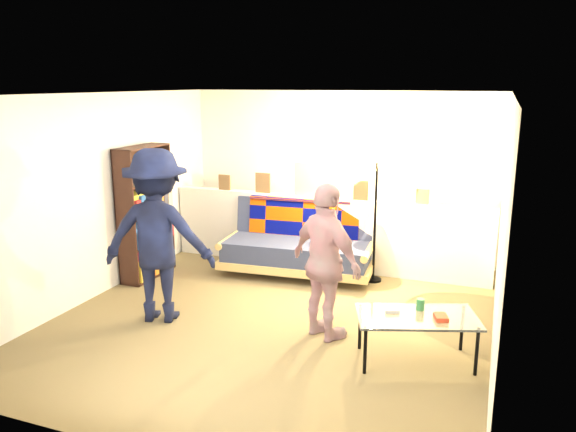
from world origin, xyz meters
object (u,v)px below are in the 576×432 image
Objects in this scene: floor_lamp at (378,194)px; futon_sofa at (300,244)px; coffee_table at (418,318)px; person_right at (326,263)px; person_left at (158,236)px; bookshelf at (146,217)px.

futon_sofa is at bearing -176.76° from floor_lamp.
coffee_table is 0.77× the size of person_right.
bookshelf is at bearing -64.90° from person_left.
coffee_table is 2.79m from person_left.
futon_sofa is 2.02m from person_right.
bookshelf is at bearing -155.71° from futon_sofa.
coffee_table is at bearing -159.63° from person_right.
bookshelf is at bearing 162.99° from coffee_table.
coffee_table is 2.29m from floor_lamp.
person_right reaches higher than coffee_table.
coffee_table is 0.75× the size of floor_lamp.
bookshelf reaches higher than floor_lamp.
person_left reaches higher than futon_sofa.
person_right is at bearing 168.36° from coffee_table.
coffee_table is (3.68, -1.12, -0.38)m from bookshelf.
coffee_table is at bearing -46.97° from futon_sofa.
person_right is (1.81, 0.18, -0.14)m from person_left.
person_left is at bearing -50.05° from bookshelf.
futon_sofa is 1.20× the size of bookshelf.
person_right is at bearing -63.12° from futon_sofa.
bookshelf is 1.46m from person_left.
person_right is (-0.93, 0.19, 0.37)m from coffee_table.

